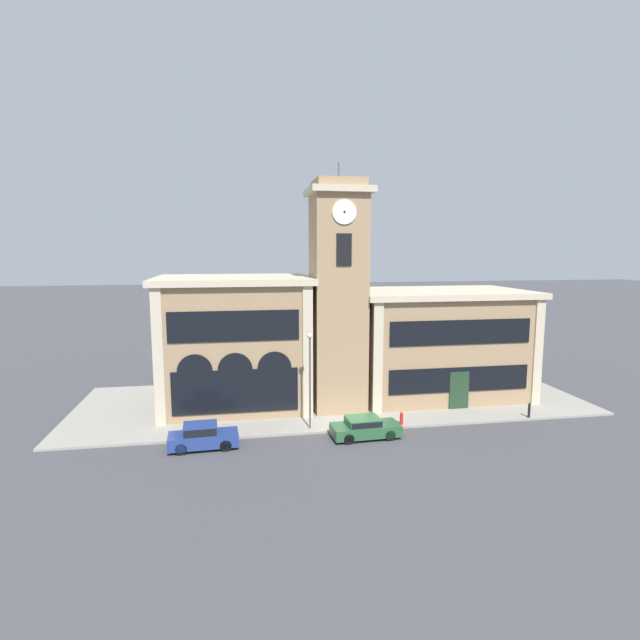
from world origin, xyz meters
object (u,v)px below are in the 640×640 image
parked_car_mid (365,427)px  fire_hydrant (401,418)px  parked_car_near (202,436)px  street_lamp (310,367)px  bollard (529,410)px

parked_car_mid → fire_hydrant: bearing=24.4°
parked_car_near → parked_car_mid: parked_car_near is taller
parked_car_near → parked_car_mid: 10.07m
street_lamp → fire_hydrant: 7.24m
bollard → fire_hydrant: 9.33m
street_lamp → bollard: (15.54, -0.50, -3.62)m
parked_car_mid → street_lamp: street_lamp is taller
street_lamp → fire_hydrant: street_lamp is taller
parked_car_near → fire_hydrant: size_ratio=4.84×
fire_hydrant → parked_car_mid: bearing=-152.7°
parked_car_near → street_lamp: street_lamp is taller
parked_car_mid → fire_hydrant: (2.98, 1.54, -0.13)m
parked_car_mid → bollard: size_ratio=4.15×
parked_car_mid → bollard: bearing=3.4°
street_lamp → parked_car_near: bearing=-164.8°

